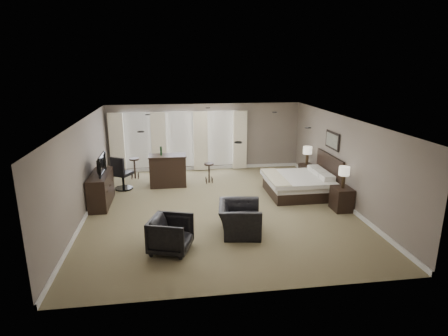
{
  "coord_description": "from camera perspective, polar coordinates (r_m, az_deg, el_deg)",
  "views": [
    {
      "loc": [
        -1.31,
        -10.16,
        4.1
      ],
      "look_at": [
        0.2,
        0.4,
        1.1
      ],
      "focal_mm": 30.0,
      "sensor_mm": 36.0,
      "label": 1
    }
  ],
  "objects": [
    {
      "name": "nightstand_near",
      "position": [
        11.29,
        17.5,
        -4.52
      ],
      "size": [
        0.5,
        0.62,
        0.67
      ],
      "primitive_type": "cube",
      "color": "black",
      "rests_on": "ground"
    },
    {
      "name": "window_bay",
      "position": [
        14.56,
        -6.77,
        4.11
      ],
      "size": [
        5.25,
        0.2,
        2.3
      ],
      "color": "silver",
      "rests_on": "room"
    },
    {
      "name": "bar_stool_left",
      "position": [
        14.08,
        -13.44,
        -0.05
      ],
      "size": [
        0.38,
        0.38,
        0.76
      ],
      "primitive_type": "cube",
      "rotation": [
        0.0,
        0.0,
        -0.05
      ],
      "color": "black",
      "rests_on": "ground"
    },
    {
      "name": "bar_stool_right",
      "position": [
        13.22,
        -2.29,
        -0.76
      ],
      "size": [
        0.36,
        0.36,
        0.71
      ],
      "primitive_type": "cube",
      "rotation": [
        0.0,
        0.0,
        0.09
      ],
      "color": "black",
      "rests_on": "ground"
    },
    {
      "name": "lamp_far",
      "position": [
        13.68,
        12.57,
        1.85
      ],
      "size": [
        0.32,
        0.32,
        0.66
      ],
      "primitive_type": "cube",
      "color": "beige",
      "rests_on": "nightstand_far"
    },
    {
      "name": "armchair_near",
      "position": [
        9.31,
        2.39,
        -6.98
      ],
      "size": [
        0.93,
        1.27,
        1.02
      ],
      "primitive_type": "imported",
      "rotation": [
        0.0,
        0.0,
        1.42
      ],
      "color": "black",
      "rests_on": "ground"
    },
    {
      "name": "tv",
      "position": [
        11.57,
        -18.48,
        -0.55
      ],
      "size": [
        0.58,
        1.01,
        0.13
      ],
      "primitive_type": "imported",
      "rotation": [
        0.0,
        0.0,
        1.57
      ],
      "color": "black",
      "rests_on": "dresser"
    },
    {
      "name": "armchair_far",
      "position": [
        8.56,
        -8.11,
        -9.74
      ],
      "size": [
        1.04,
        1.08,
        0.89
      ],
      "primitive_type": "imported",
      "rotation": [
        0.0,
        0.0,
        1.25
      ],
      "color": "black",
      "rests_on": "ground"
    },
    {
      "name": "bed",
      "position": [
        12.14,
        10.92,
        -1.14
      ],
      "size": [
        2.02,
        1.93,
        1.29
      ],
      "primitive_type": "cube",
      "color": "silver",
      "rests_on": "ground"
    },
    {
      "name": "lamp_near",
      "position": [
        11.09,
        17.77,
        -1.37
      ],
      "size": [
        0.3,
        0.3,
        0.63
      ],
      "primitive_type": "cube",
      "color": "beige",
      "rests_on": "nightstand_near"
    },
    {
      "name": "bar_counter",
      "position": [
        12.94,
        -8.54,
        -0.38
      ],
      "size": [
        1.27,
        0.66,
        1.11
      ],
      "primitive_type": "cube",
      "color": "black",
      "rests_on": "ground"
    },
    {
      "name": "dresser",
      "position": [
        11.73,
        -18.25,
        -3.1
      ],
      "size": [
        0.53,
        1.65,
        0.96
      ],
      "primitive_type": "cube",
      "color": "black",
      "rests_on": "ground"
    },
    {
      "name": "room",
      "position": [
        10.62,
        -0.76,
        0.42
      ],
      "size": [
        7.6,
        8.6,
        2.64
      ],
      "color": "#726748",
      "rests_on": "ground"
    },
    {
      "name": "nightstand_far",
      "position": [
        13.84,
        12.42,
        -0.65
      ],
      "size": [
        0.44,
        0.54,
        0.59
      ],
      "primitive_type": "cube",
      "color": "black",
      "rests_on": "ground"
    },
    {
      "name": "wall_art",
      "position": [
        12.28,
        16.15,
        4.05
      ],
      "size": [
        0.04,
        0.96,
        0.56
      ],
      "primitive_type": "cube",
      "color": "slate",
      "rests_on": "room"
    },
    {
      "name": "desk_chair",
      "position": [
        12.91,
        -15.19,
        -0.69
      ],
      "size": [
        0.8,
        0.8,
        1.15
      ],
      "primitive_type": "cube",
      "rotation": [
        0.0,
        0.0,
        2.61
      ],
      "color": "black",
      "rests_on": "ground"
    }
  ]
}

